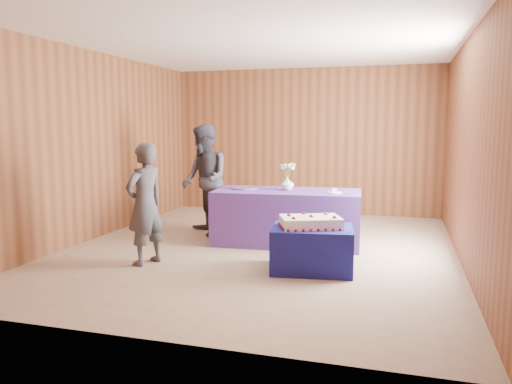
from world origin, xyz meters
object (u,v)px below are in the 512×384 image
at_px(vase, 287,183).
at_px(guest_left, 145,204).
at_px(serving_table, 287,217).
at_px(cake_table, 312,249).
at_px(guest_right, 205,180).
at_px(sheet_cake, 311,222).

xyz_separation_m(vase, guest_left, (-1.37, -1.51, -0.12)).
distance_m(serving_table, guest_left, 2.06).
relative_size(cake_table, serving_table, 0.45).
xyz_separation_m(serving_table, guest_left, (-1.38, -1.48, 0.35)).
bearing_deg(serving_table, guest_right, 165.57).
distance_m(cake_table, serving_table, 1.32).
bearing_deg(guest_right, vase, 40.41).
bearing_deg(sheet_cake, cake_table, 10.85).
relative_size(vase, guest_left, 0.13).
xyz_separation_m(cake_table, guest_left, (-1.94, -0.29, 0.47)).
distance_m(cake_table, sheet_cake, 0.31).
relative_size(cake_table, sheet_cake, 1.11).
height_order(guest_left, guest_right, guest_right).
bearing_deg(sheet_cake, guest_left, 166.25).
bearing_deg(sheet_cake, vase, 92.14).
xyz_separation_m(serving_table, sheet_cake, (0.54, -1.21, 0.19)).
xyz_separation_m(serving_table, vase, (-0.01, 0.03, 0.47)).
xyz_separation_m(sheet_cake, guest_left, (-1.92, -0.28, 0.16)).
xyz_separation_m(sheet_cake, vase, (-0.55, 1.24, 0.28)).
xyz_separation_m(vase, guest_right, (-1.31, 0.21, -0.01)).
bearing_deg(guest_left, cake_table, 118.43).
relative_size(serving_table, vase, 10.66).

